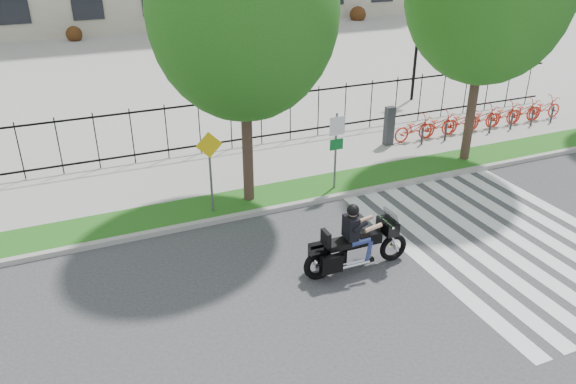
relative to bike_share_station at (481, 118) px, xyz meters
name	(u,v)px	position (x,y,z in m)	size (l,w,h in m)	color
ground	(350,281)	(-10.04, -7.20, -0.64)	(120.00, 120.00, 0.00)	#373639
curb	(285,207)	(-10.04, -3.10, -0.56)	(60.00, 0.20, 0.15)	#9F9C96
grass_verge	(274,196)	(-10.04, -2.25, -0.56)	(60.00, 1.50, 0.15)	#1F5515
sidewalk	(248,167)	(-10.04, 0.25, -0.56)	(60.00, 3.50, 0.15)	#9A9790
plaza	(152,62)	(-10.04, 17.80, -0.59)	(80.00, 34.00, 0.10)	#9A9790
crosswalk_stripes	(504,241)	(-5.22, -7.20, -0.63)	(5.70, 8.00, 0.01)	silver
iron_fence	(231,123)	(-10.04, 2.00, 0.51)	(30.00, 0.06, 2.00)	black
lamp_post_right	(418,34)	(-0.04, 4.80, 2.57)	(1.06, 0.70, 4.25)	black
street_tree_1	(243,11)	(-10.88, -2.25, 5.11)	(5.21, 5.21, 8.60)	#3D2921
bike_share_station	(481,118)	(0.00, 0.00, 0.00)	(8.89, 0.86, 1.50)	#2D2D33
sign_pole_regulatory	(336,141)	(-8.09, -2.62, 1.10)	(0.50, 0.09, 2.50)	#59595B
sign_pole_warning	(210,161)	(-12.14, -2.62, 1.11)	(0.78, 0.09, 2.49)	#59595B
motorcycle_rider	(357,244)	(-9.66, -6.78, 0.11)	(2.90, 0.85, 2.23)	black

